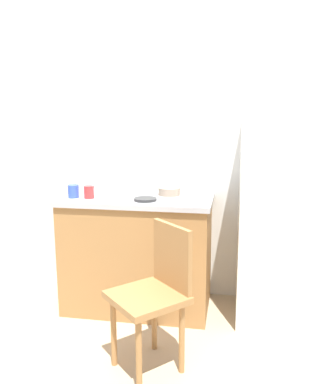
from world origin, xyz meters
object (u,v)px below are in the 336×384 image
chair (155,290)px  terracotta_bowl (169,191)px  refrigerator (280,224)px  cup_red (89,192)px  cup_blue (73,191)px  hotplate (145,199)px

chair → terracotta_bowl: (-0.05, 0.84, 0.45)m
refrigerator → cup_red: refrigerator is taller
refrigerator → cup_red: (-1.44, -0.15, 0.22)m
terracotta_bowl → cup_blue: (-0.71, -0.22, 0.02)m
hotplate → cup_red: (-0.44, 0.01, 0.04)m
cup_blue → refrigerator: bearing=5.3°
refrigerator → cup_red: bearing=-174.1°
hotplate → cup_blue: 0.57m
refrigerator → cup_blue: size_ratio=15.04×
refrigerator → cup_blue: refrigerator is taller
cup_red → cup_blue: bearing=178.4°
chair → cup_blue: (-0.76, 0.62, 0.47)m
chair → cup_red: bearing=-179.1°
cup_blue → hotplate: bearing=-1.6°
chair → cup_red: (-0.64, 0.62, 0.47)m
refrigerator → cup_blue: bearing=-174.7°
cup_blue → cup_red: bearing=-1.6°
hotplate → terracotta_bowl: bearing=59.6°
cup_red → hotplate: bearing=-1.6°
refrigerator → chair: 1.13m
chair → cup_blue: 1.09m
terracotta_bowl → chair: bearing=-86.3°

